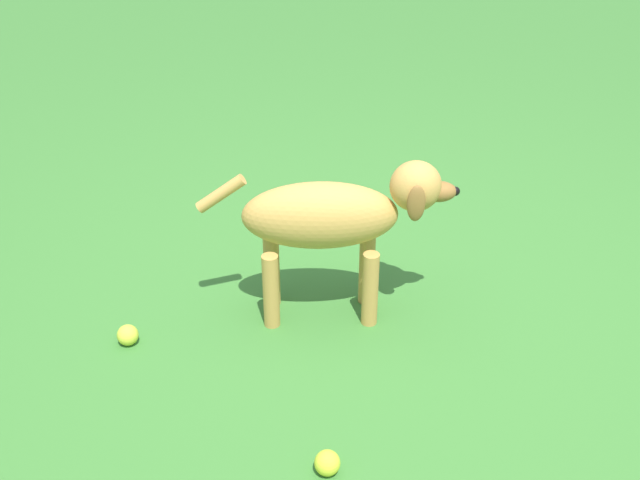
% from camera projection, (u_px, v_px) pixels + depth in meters
% --- Properties ---
extents(ground, '(14.00, 14.00, 0.00)m').
position_uv_depth(ground, '(376.00, 352.00, 2.29)').
color(ground, '#38722D').
extents(dog, '(0.76, 0.35, 0.54)m').
position_uv_depth(dog, '(335.00, 218.00, 2.28)').
color(dog, '#C69347').
rests_on(dog, ground).
extents(tennis_ball_0, '(0.07, 0.07, 0.07)m').
position_uv_depth(tennis_ball_0, '(128.00, 335.00, 2.31)').
color(tennis_ball_0, '#CCD739').
rests_on(tennis_ball_0, ground).
extents(tennis_ball_1, '(0.07, 0.07, 0.07)m').
position_uv_depth(tennis_ball_1, '(327.00, 463.00, 1.86)').
color(tennis_ball_1, '#C9D930').
rests_on(tennis_ball_1, ground).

